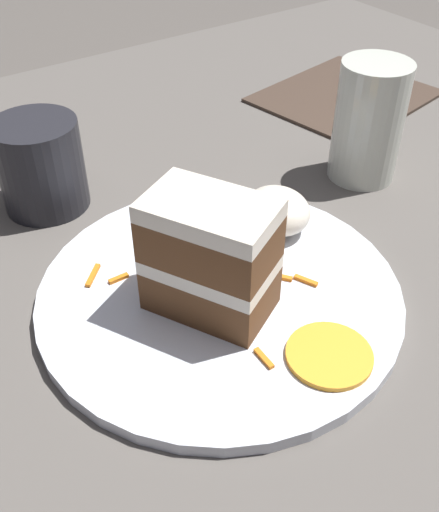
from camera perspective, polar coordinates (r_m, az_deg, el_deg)
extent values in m
plane|color=#4C4742|center=(0.55, 2.47, -2.29)|extent=(6.00, 6.00, 0.00)
cube|color=#56514C|center=(0.54, 2.52, -0.89)|extent=(0.99, 1.20, 0.04)
cylinder|color=silver|center=(0.48, 0.00, -3.55)|extent=(0.29, 0.29, 0.01)
cube|color=brown|center=(0.45, -0.87, -3.01)|extent=(0.11, 0.09, 0.03)
cube|color=silver|center=(0.43, -0.90, -0.76)|extent=(0.11, 0.09, 0.01)
cube|color=brown|center=(0.42, -0.93, 1.64)|extent=(0.11, 0.09, 0.03)
cube|color=silver|center=(0.40, -0.96, 4.31)|extent=(0.11, 0.09, 0.01)
ellipsoid|color=silver|center=(0.53, 5.44, 4.38)|extent=(0.06, 0.06, 0.04)
cylinder|color=orange|center=(0.43, 10.41, -9.27)|extent=(0.06, 0.06, 0.00)
cube|color=orange|center=(0.53, -0.05, 2.25)|extent=(0.01, 0.01, 0.00)
cube|color=orange|center=(0.49, -9.59, -2.12)|extent=(0.00, 0.02, 0.00)
cube|color=orange|center=(0.49, -11.97, -1.81)|extent=(0.02, 0.02, 0.00)
cube|color=orange|center=(0.48, 5.40, -1.90)|extent=(0.02, 0.02, 0.00)
cube|color=orange|center=(0.42, 4.24, -9.69)|extent=(0.02, 0.00, 0.00)
cube|color=orange|center=(0.48, 8.22, -2.33)|extent=(0.02, 0.01, 0.00)
cube|color=orange|center=(0.54, -3.19, 2.90)|extent=(0.01, 0.03, 0.00)
cylinder|color=beige|center=(0.62, 14.01, 12.27)|extent=(0.07, 0.07, 0.12)
cylinder|color=silver|center=(0.64, 13.47, 9.17)|extent=(0.06, 0.06, 0.04)
cylinder|color=#232328|center=(0.59, -16.66, 8.27)|extent=(0.08, 0.08, 0.09)
cylinder|color=#382314|center=(0.57, -17.34, 11.42)|extent=(0.07, 0.07, 0.01)
cube|color=#423328|center=(0.81, 11.85, 14.68)|extent=(0.20, 0.23, 0.00)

